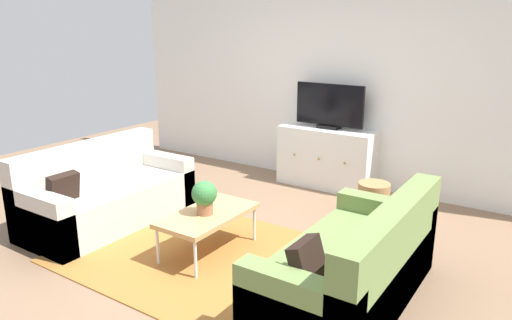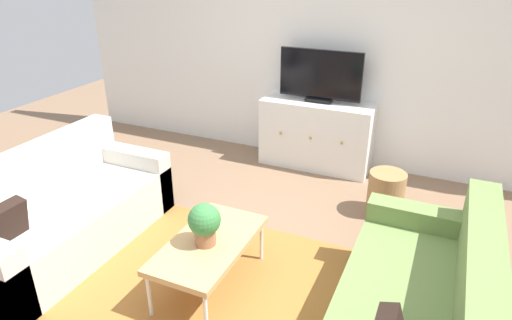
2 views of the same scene
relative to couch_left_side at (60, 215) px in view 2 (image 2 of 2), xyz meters
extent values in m
plane|color=#84664C|center=(1.43, 0.10, -0.28)|extent=(10.00, 10.00, 0.00)
cube|color=white|center=(1.43, 2.65, 1.07)|extent=(6.40, 0.12, 2.70)
cube|color=#9E662D|center=(1.43, -0.05, -0.28)|extent=(2.50, 1.90, 0.01)
cube|color=beige|center=(0.08, 0.00, -0.07)|extent=(0.84, 1.78, 0.43)
cube|color=beige|center=(-0.24, 0.00, 0.14)|extent=(0.20, 1.78, 0.84)
cube|color=beige|center=(0.08, 0.81, 0.01)|extent=(0.84, 0.18, 0.58)
cube|color=black|center=(0.13, -0.56, 0.27)|extent=(0.15, 0.30, 0.31)
cube|color=olive|center=(3.11, 0.00, 0.14)|extent=(0.20, 1.78, 0.84)
cube|color=olive|center=(2.78, 0.81, 0.01)|extent=(0.84, 0.18, 0.58)
cube|color=tan|center=(1.40, 0.04, 0.09)|extent=(0.51, 0.95, 0.04)
cylinder|color=silver|center=(1.18, -0.40, -0.11)|extent=(0.03, 0.03, 0.35)
cylinder|color=silver|center=(1.62, -0.40, -0.11)|extent=(0.03, 0.03, 0.35)
cylinder|color=silver|center=(1.18, 0.48, -0.11)|extent=(0.03, 0.03, 0.35)
cylinder|color=silver|center=(1.62, 0.48, -0.11)|extent=(0.03, 0.03, 0.35)
cylinder|color=#936042|center=(1.39, 0.01, 0.17)|extent=(0.15, 0.15, 0.11)
sphere|color=#387A3D|center=(1.39, 0.01, 0.31)|extent=(0.23, 0.23, 0.23)
cube|color=white|center=(1.47, 2.37, 0.10)|extent=(1.24, 0.44, 0.77)
sphere|color=#B79338|center=(1.12, 2.14, 0.14)|extent=(0.03, 0.03, 0.03)
sphere|color=#B79338|center=(1.47, 2.14, 0.14)|extent=(0.03, 0.03, 0.03)
sphere|color=#B79338|center=(1.82, 2.14, 0.14)|extent=(0.03, 0.03, 0.03)
cube|color=black|center=(1.47, 2.39, 0.51)|extent=(0.28, 0.16, 0.04)
cube|color=black|center=(1.47, 2.39, 0.79)|extent=(0.91, 0.04, 0.53)
cylinder|color=#9E7547|center=(2.39, 1.62, -0.07)|extent=(0.34, 0.34, 0.42)
camera|label=1|loc=(4.03, -3.11, 1.78)|focal=33.74mm
camera|label=2|loc=(2.79, -2.23, 1.96)|focal=31.42mm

